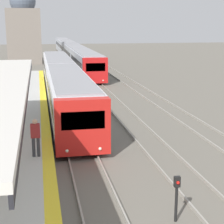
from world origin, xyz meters
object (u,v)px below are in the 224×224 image
at_px(train_near, 62,80).
at_px(signal_post_near, 177,194).
at_px(train_far, 71,51).
at_px(person_on_platform, 35,135).

distance_m(train_near, signal_post_near, 21.92).
bearing_deg(train_far, signal_post_near, -91.58).
distance_m(person_on_platform, signal_post_near, 6.70).
xyz_separation_m(train_near, train_far, (3.94, 36.35, -0.02)).
bearing_deg(signal_post_near, train_far, 88.42).
height_order(train_near, signal_post_near, train_near).
height_order(person_on_platform, train_far, train_far).
distance_m(train_far, signal_post_near, 58.16).
relative_size(person_on_platform, train_far, 0.03).
relative_size(train_far, signal_post_near, 36.90).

